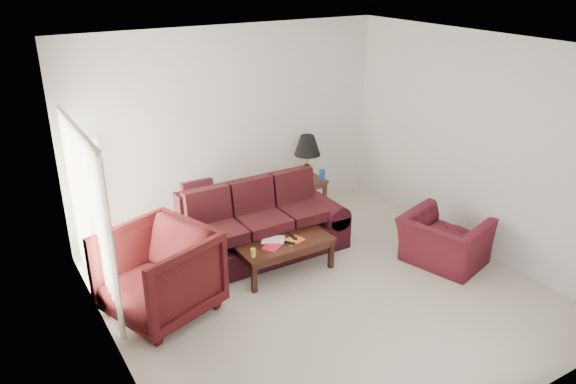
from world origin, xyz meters
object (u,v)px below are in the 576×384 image
Objects in this scene: armchair_left at (158,274)px; armchair_right at (444,241)px; end_table at (307,195)px; coffee_table at (284,256)px; floor_lamp at (96,203)px; sofa at (260,223)px.

armchair_left is 1.11× the size of armchair_right.
end_table is 3.39m from armchair_left.
armchair_left is (-3.02, -1.52, 0.25)m from end_table.
coffee_table is (-1.95, 0.95, -0.12)m from armchair_right.
coffee_table is at bearing 47.94° from armchair_right.
end_table is 0.48× the size of armchair_left.
floor_lamp reaches higher than coffee_table.
sofa is 0.61m from coffee_table.
armchair_left is 1.75m from coffee_table.
sofa is at bearing 90.91° from armchair_left.
sofa is at bearing 37.28° from armchair_right.
armchair_left is at bearing 60.56° from armchair_right.
floor_lamp reaches higher than end_table.
coffee_table is (0.05, -0.54, -0.27)m from sofa.
coffee_table is (-1.30, -1.44, -0.06)m from end_table.
armchair_right reaches higher than coffee_table.
sofa is at bearing 115.44° from coffee_table.
end_table reaches higher than coffee_table.
armchair_right is at bearing -31.85° from floor_lamp.
sofa is 2.31× the size of armchair_right.
sofa is 1.77m from armchair_left.
end_table is at bearing 97.24° from armchair_left.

